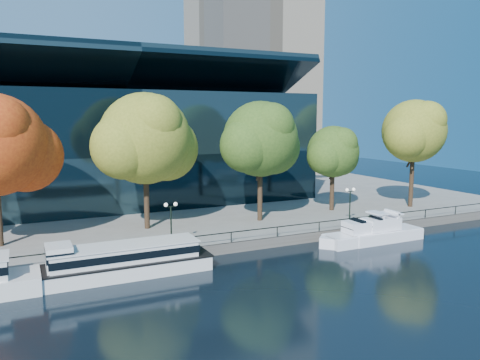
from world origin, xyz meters
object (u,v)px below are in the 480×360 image
tree_5 (415,133)px  lamp_1 (171,214)px  cruiser_near (364,234)px  cruiser_far (381,232)px  lamp_2 (350,197)px  tree_2 (147,140)px  tree_3 (262,141)px  tour_boat (114,261)px  tree_4 (334,153)px

tree_5 → lamp_1: 35.30m
cruiser_near → cruiser_far: size_ratio=1.10×
cruiser_far → lamp_2: size_ratio=2.37×
tree_2 → lamp_2: (20.48, -7.57, -6.34)m
cruiser_far → tree_3: 16.05m
tour_boat → lamp_2: size_ratio=4.07×
tree_4 → lamp_1: 24.98m
cruiser_near → tree_4: size_ratio=0.99×
tour_boat → lamp_1: lamp_1 is taller
cruiser_far → tour_boat: bearing=178.5°
tree_2 → tree_5: (34.45, -2.88, 0.42)m
tree_2 → lamp_1: bearing=-89.1°
tree_4 → lamp_2: tree_4 is taller
tree_3 → lamp_1: size_ratio=3.35×
tree_3 → tree_4: (11.01, 1.41, -1.82)m
tree_5 → lamp_2: tree_5 is taller
tree_3 → lamp_1: (-12.49, -5.87, -6.12)m
tree_4 → tree_5: size_ratio=0.76×
tour_boat → tree_2: 15.35m
cruiser_near → lamp_1: (-19.02, 4.09, 3.03)m
tree_3 → lamp_2: (7.88, -5.87, -6.12)m
tour_boat → lamp_1: bearing=30.7°
tree_3 → tree_4: size_ratio=1.27×
cruiser_near → tree_5: (15.31, 8.77, 9.79)m
cruiser_near → tree_3: tree_3 is taller
tour_boat → tree_4: size_ratio=1.54×
tour_boat → cruiser_far: bearing=-1.5°
lamp_1 → lamp_2: size_ratio=1.00×
tree_2 → tree_5: 34.57m
tree_5 → lamp_2: 16.21m
cruiser_far → tree_4: size_ratio=0.90×
cruiser_near → tree_5: 20.17m
tree_2 → lamp_1: 9.87m
tour_boat → tree_3: size_ratio=1.21×
cruiser_near → tree_5: tree_5 is taller
tree_5 → lamp_1: bearing=-172.2°
lamp_2 → lamp_1: bearing=180.0°
tree_4 → tree_5: 11.40m
cruiser_near → tree_3: (-6.54, 9.95, 9.15)m
tree_5 → cruiser_near: bearing=-150.2°
tour_boat → lamp_2: (26.21, 3.47, 2.66)m
lamp_2 → cruiser_near: bearing=-108.2°
tree_3 → lamp_1: bearing=-154.8°
tour_boat → lamp_1: 7.30m
cruiser_far → tree_4: (2.43, 11.46, 7.29)m
tour_boat → tree_5: (40.17, 8.16, 9.41)m
lamp_1 → lamp_2: 20.36m
cruiser_near → tree_2: 24.29m
tour_boat → tree_2: tree_2 is taller
cruiser_far → tree_3: size_ratio=0.71×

